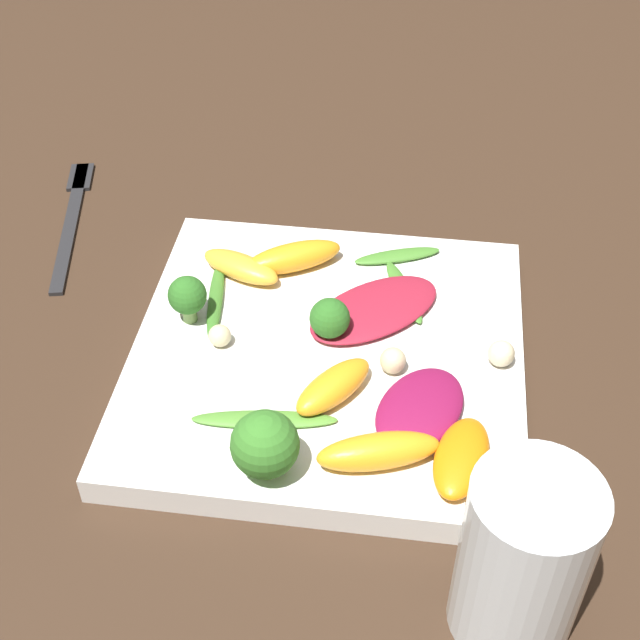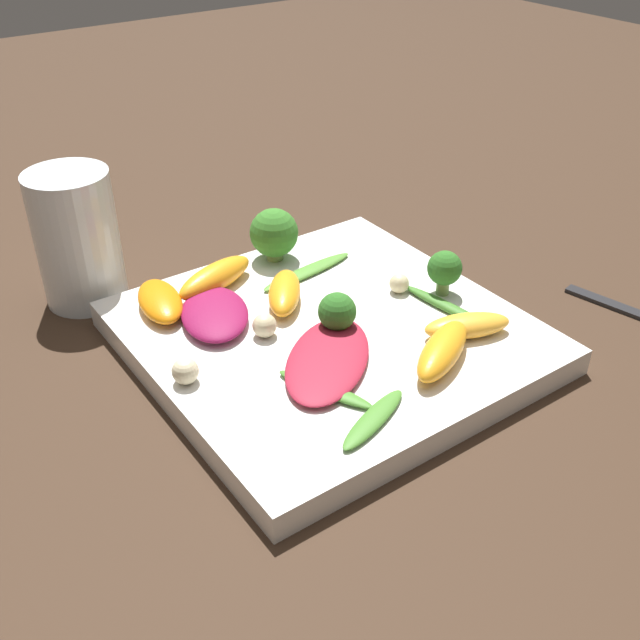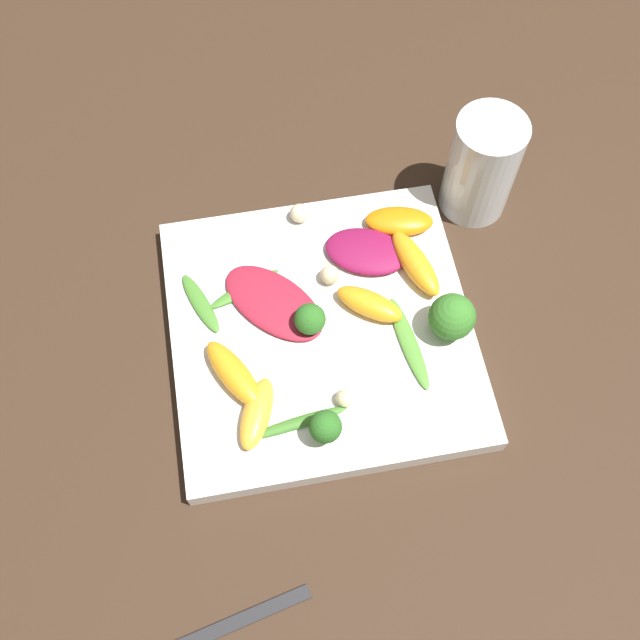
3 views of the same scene
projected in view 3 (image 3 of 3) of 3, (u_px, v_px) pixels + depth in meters
ground_plane at (321, 336)px, 0.71m from camera, size 2.40×2.40×0.00m
plate at (321, 331)px, 0.70m from camera, size 0.28×0.28×0.02m
drinking_glass at (482, 166)px, 0.73m from camera, size 0.07×0.07×0.11m
radicchio_leaf_0 at (274, 303)px, 0.69m from camera, size 0.12×0.11×0.01m
radicchio_leaf_1 at (366, 251)px, 0.72m from camera, size 0.08×0.09×0.01m
orange_segment_0 at (257, 413)px, 0.64m from camera, size 0.07×0.05×0.02m
orange_segment_1 at (399, 221)px, 0.73m from camera, size 0.05×0.07×0.02m
orange_segment_2 at (415, 263)px, 0.71m from camera, size 0.08×0.05×0.02m
orange_segment_3 at (369, 304)px, 0.69m from camera, size 0.06×0.07×0.02m
orange_segment_4 at (234, 374)px, 0.66m from camera, size 0.08×0.06×0.02m
broccoli_floret_0 at (452, 317)px, 0.66m from camera, size 0.04×0.04×0.05m
broccoli_floret_1 at (325, 427)px, 0.62m from camera, size 0.03×0.03×0.04m
broccoli_floret_2 at (309, 317)px, 0.67m from camera, size 0.03×0.03×0.03m
arugula_sprig_0 at (297, 423)px, 0.64m from camera, size 0.02×0.09×0.01m
arugula_sprig_1 at (245, 289)px, 0.70m from camera, size 0.04×0.07×0.01m
arugula_sprig_2 at (200, 303)px, 0.70m from camera, size 0.07×0.04×0.01m
arugula_sprig_3 at (409, 343)px, 0.68m from camera, size 0.10×0.03×0.00m
macadamia_nut_0 at (330, 275)px, 0.70m from camera, size 0.02×0.02×0.02m
macadamia_nut_1 at (298, 213)px, 0.73m from camera, size 0.02×0.02×0.02m
macadamia_nut_2 at (345, 398)px, 0.65m from camera, size 0.02×0.02×0.02m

